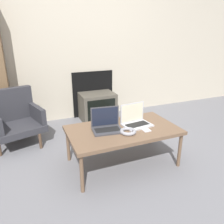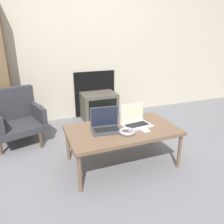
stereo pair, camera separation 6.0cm
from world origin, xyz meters
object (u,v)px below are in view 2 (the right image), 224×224
(tv, at_px, (99,106))
(armchair, at_px, (17,116))
(laptop_left, at_px, (106,125))
(phone, at_px, (144,129))
(headphones, at_px, (127,132))
(laptop_right, at_px, (135,120))

(tv, bearing_deg, armchair, -163.95)
(laptop_left, height_order, armchair, armchair)
(phone, height_order, tv, tv)
(laptop_left, bearing_deg, headphones, -35.80)
(tv, bearing_deg, headphones, -96.83)
(laptop_right, distance_m, phone, 0.16)
(laptop_left, bearing_deg, armchair, 140.26)
(headphones, height_order, phone, headphones)
(laptop_left, distance_m, headphones, 0.24)
(armchair, bearing_deg, laptop_right, -54.72)
(phone, distance_m, armchair, 1.68)
(phone, relative_size, tv, 0.26)
(laptop_left, height_order, headphones, laptop_left)
(laptop_right, distance_m, headphones, 0.23)
(laptop_left, height_order, laptop_right, same)
(laptop_left, bearing_deg, tv, 82.42)
(laptop_right, bearing_deg, laptop_left, 173.22)
(phone, bearing_deg, laptop_left, 158.00)
(laptop_right, xyz_separation_m, tv, (0.01, 1.32, -0.25))
(headphones, bearing_deg, laptop_left, 136.85)
(headphones, distance_m, armchair, 1.55)
(laptop_left, xyz_separation_m, headphones, (0.17, -0.16, -0.04))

